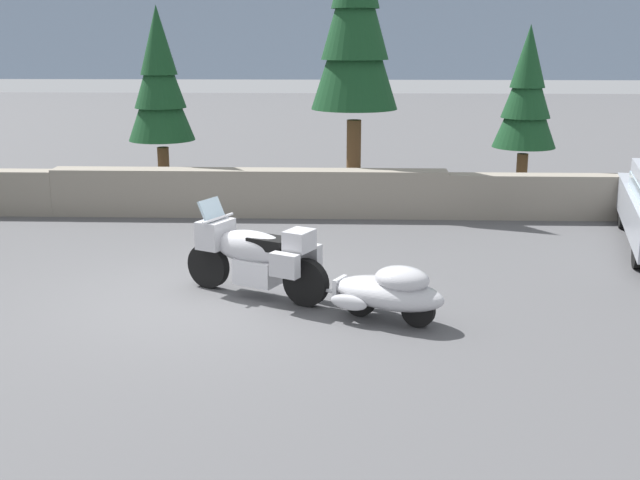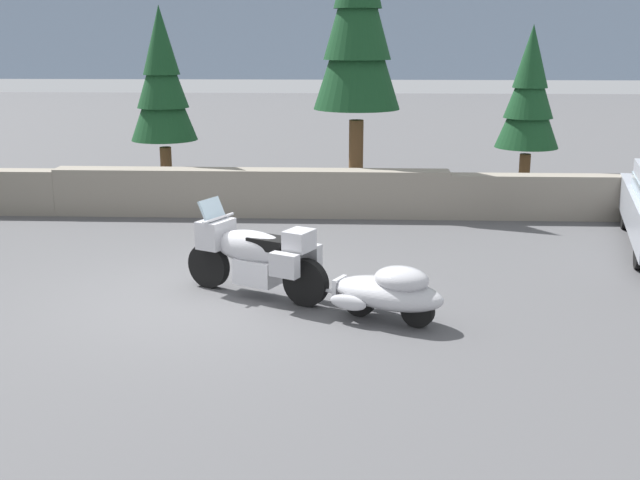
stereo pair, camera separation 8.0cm
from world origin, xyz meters
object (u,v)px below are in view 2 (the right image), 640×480
pine_tree_secondary (162,81)px  touring_motorcycle (255,254)px  car_shaped_trailer (389,291)px  pine_tree_far_right (529,94)px  pine_tree_tall (358,18)px

pine_tree_secondary → touring_motorcycle: bearing=-66.8°
touring_motorcycle → car_shaped_trailer: size_ratio=1.00×
touring_motorcycle → car_shaped_trailer: bearing=-27.3°
pine_tree_secondary → pine_tree_far_right: 7.83m
car_shaped_trailer → pine_tree_tall: (-0.43, 7.50, 3.51)m
touring_motorcycle → pine_tree_secondary: pine_tree_secondary is taller
car_shaped_trailer → pine_tree_far_right: 8.35m
pine_tree_secondary → car_shaped_trailer: bearing=-58.0°
touring_motorcycle → pine_tree_far_right: size_ratio=0.56×
pine_tree_far_right → pine_tree_tall: bearing=179.2°
car_shaped_trailer → pine_tree_far_right: size_ratio=0.56×
touring_motorcycle → car_shaped_trailer: touring_motorcycle is taller
touring_motorcycle → car_shaped_trailer: 2.09m
touring_motorcycle → pine_tree_tall: pine_tree_tall is taller
car_shaped_trailer → touring_motorcycle: bearing=152.7°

